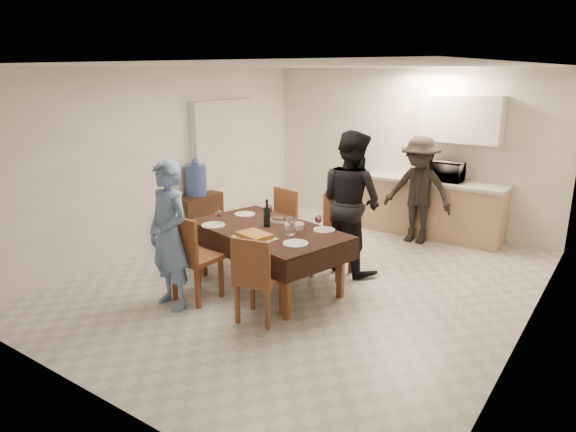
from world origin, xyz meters
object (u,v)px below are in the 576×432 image
at_px(dining_table, 268,231).
at_px(person_kitchen, 418,190).
at_px(water_pitcher, 290,226).
at_px(person_near, 169,236).
at_px(microwave, 446,172).
at_px(savoury_tart, 255,235).
at_px(water_jug, 196,180).
at_px(console, 198,218).
at_px(person_far, 351,202).
at_px(wine_bottle, 267,213).

distance_m(dining_table, person_kitchen, 2.79).
distance_m(water_pitcher, person_near, 1.35).
distance_m(dining_table, microwave, 3.31).
xyz_separation_m(savoury_tart, person_kitchen, (0.74, 3.03, 0.04)).
bearing_deg(dining_table, person_kitchen, 86.21).
bearing_deg(water_jug, savoury_tart, -29.83).
bearing_deg(savoury_tart, water_pitcher, 52.85).
relative_size(dining_table, console, 2.71).
bearing_deg(person_far, console, 22.40).
bearing_deg(microwave, console, 36.94).
bearing_deg(water_pitcher, person_kitchen, 79.76).
distance_m(dining_table, savoury_tart, 0.40).
relative_size(water_jug, savoury_tart, 1.07).
distance_m(console, water_jug, 0.59).
xyz_separation_m(wine_bottle, person_kitchen, (0.89, 2.60, -0.10)).
xyz_separation_m(console, microwave, (3.06, 2.30, 0.69)).
height_order(wine_bottle, savoury_tart, wine_bottle).
distance_m(wine_bottle, savoury_tart, 0.48).
distance_m(water_jug, microwave, 3.83).
xyz_separation_m(water_jug, wine_bottle, (1.92, -0.76, -0.04)).
xyz_separation_m(wine_bottle, person_far, (0.60, 1.00, 0.01)).
bearing_deg(wine_bottle, microwave, 69.57).
xyz_separation_m(console, savoury_tart, (2.07, -1.19, 0.41)).
distance_m(dining_table, person_far, 1.20).
height_order(savoury_tart, microwave, microwave).
height_order(dining_table, person_kitchen, person_kitchen).
distance_m(water_pitcher, person_kitchen, 2.75).
bearing_deg(person_kitchen, wine_bottle, -108.84).
bearing_deg(person_kitchen, water_jug, -146.65).
distance_m(savoury_tart, person_near, 0.94).
bearing_deg(microwave, person_kitchen, 61.06).
relative_size(water_jug, microwave, 0.91).
bearing_deg(savoury_tart, person_kitchen, 76.32).
xyz_separation_m(dining_table, person_kitchen, (0.84, 2.65, 0.11)).
relative_size(dining_table, microwave, 4.07).
xyz_separation_m(microwave, person_far, (-0.54, -2.05, -0.13)).
bearing_deg(person_far, water_pitcher, 96.57).
height_order(person_near, person_far, person_far).
relative_size(person_near, person_kitchen, 1.02).
bearing_deg(microwave, water_pitcher, 76.84).
height_order(person_near, person_kitchen, person_near).
relative_size(wine_bottle, savoury_tart, 0.76).
xyz_separation_m(wine_bottle, person_near, (-0.50, -1.10, -0.08)).
height_order(console, wine_bottle, wine_bottle).
height_order(dining_table, water_pitcher, water_pitcher).
relative_size(person_near, person_far, 0.90).
distance_m(microwave, person_kitchen, 0.57).
xyz_separation_m(console, person_near, (1.42, -1.86, 0.47)).
relative_size(microwave, person_near, 0.31).
bearing_deg(microwave, person_far, 75.34).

